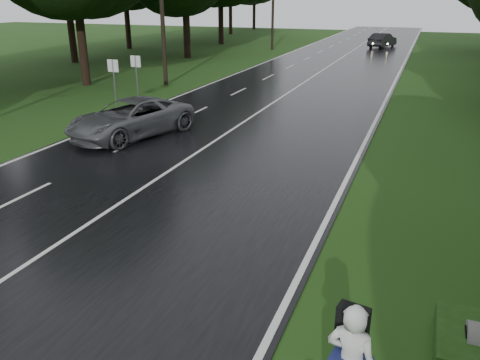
% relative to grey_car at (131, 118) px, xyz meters
% --- Properties ---
extents(ground, '(160.00, 160.00, 0.00)m').
position_rel_grey_car_xyz_m(ground, '(3.60, -8.93, -0.82)').
color(ground, '#204314').
rests_on(ground, ground).
extents(road, '(12.00, 140.00, 0.04)m').
position_rel_grey_car_xyz_m(road, '(3.60, 11.07, -0.80)').
color(road, black).
rests_on(road, ground).
extents(lane_center, '(0.12, 140.00, 0.01)m').
position_rel_grey_car_xyz_m(lane_center, '(3.60, 11.07, -0.77)').
color(lane_center, silver).
rests_on(lane_center, road).
extents(grey_car, '(4.15, 6.13, 1.56)m').
position_rel_grey_car_xyz_m(grey_car, '(0.00, 0.00, 0.00)').
color(grey_car, '#535558').
rests_on(grey_car, road).
extents(far_car, '(2.91, 5.07, 1.58)m').
position_rel_grey_car_xyz_m(far_car, '(6.18, 42.20, 0.01)').
color(far_car, black).
rests_on(far_car, road).
extents(utility_pole_mid, '(1.80, 0.28, 9.54)m').
position_rel_grey_car_xyz_m(utility_pole_mid, '(-4.90, 11.75, -0.82)').
color(utility_pole_mid, black).
rests_on(utility_pole_mid, ground).
extents(utility_pole_far, '(1.80, 0.28, 9.54)m').
position_rel_grey_car_xyz_m(utility_pole_far, '(-4.90, 35.51, -0.82)').
color(utility_pole_far, black).
rests_on(utility_pole_far, ground).
extents(road_sign_a, '(0.62, 0.10, 2.60)m').
position_rel_grey_car_xyz_m(road_sign_a, '(-3.60, 4.15, -0.82)').
color(road_sign_a, white).
rests_on(road_sign_a, ground).
extents(road_sign_b, '(0.62, 0.10, 2.56)m').
position_rel_grey_car_xyz_m(road_sign_b, '(-3.60, 6.26, -0.82)').
color(road_sign_b, white).
rests_on(road_sign_b, ground).
extents(tree_left_d, '(10.36, 10.36, 16.19)m').
position_rel_grey_car_xyz_m(tree_left_d, '(-9.87, 9.84, -0.82)').
color(tree_left_d, black).
rests_on(tree_left_d, ground).
extents(tree_left_e, '(9.35, 9.35, 14.60)m').
position_rel_grey_car_xyz_m(tree_left_e, '(-10.31, 25.71, -0.82)').
color(tree_left_e, black).
rests_on(tree_left_e, ground).
extents(tree_left_f, '(10.23, 10.23, 15.98)m').
position_rel_grey_car_xyz_m(tree_left_f, '(-12.72, 39.60, -0.82)').
color(tree_left_f, black).
rests_on(tree_left_f, ground).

